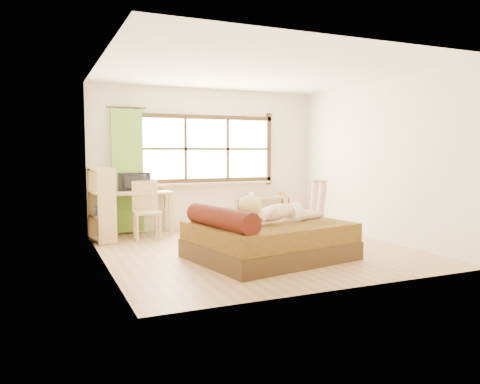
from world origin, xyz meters
name	(u,v)px	position (x,y,z in m)	size (l,w,h in m)	color
floor	(256,250)	(0.00, 0.00, 0.00)	(4.50, 4.50, 0.00)	#9E754C
ceiling	(256,71)	(0.00, 0.00, 2.70)	(4.50, 4.50, 0.00)	white
wall_back	(207,159)	(0.00, 2.25, 1.35)	(4.50, 4.50, 0.00)	silver
wall_front	(347,166)	(0.00, -2.25, 1.35)	(4.50, 4.50, 0.00)	silver
wall_left	(102,163)	(-2.25, 0.00, 1.35)	(4.50, 4.50, 0.00)	silver
wall_right	(376,160)	(2.25, 0.00, 1.35)	(4.50, 4.50, 0.00)	silver
window	(207,151)	(0.00, 2.22, 1.51)	(2.80, 0.16, 1.46)	#FFEDBF
curtain	(128,171)	(-1.55, 2.13, 1.15)	(0.55, 0.10, 2.20)	#5E9B2A
bed	(267,239)	(-0.12, -0.60, 0.28)	(2.30, 1.98, 0.78)	#33230F
woman	(281,201)	(0.08, -0.64, 0.82)	(1.43, 0.41, 0.61)	#E5B294
kitten	(219,216)	(-0.79, -0.49, 0.63)	(0.31, 0.12, 0.24)	black
desk	(136,197)	(-1.45, 1.95, 0.69)	(1.30, 0.67, 0.79)	tan
monitor	(135,182)	(-1.45, 2.00, 0.96)	(0.58, 0.08, 0.33)	black
chair	(146,207)	(-1.34, 1.59, 0.55)	(0.47, 0.47, 0.99)	tan
pipe_shelf	(265,204)	(1.18, 2.07, 0.43)	(1.18, 0.42, 0.66)	tan
cup	(251,195)	(0.87, 2.07, 0.63)	(0.14, 0.14, 0.11)	gray
book	(273,196)	(1.37, 2.07, 0.59)	(0.18, 0.25, 0.02)	gray
bookshelf	(102,205)	(-2.08, 1.55, 0.63)	(0.41, 0.59, 1.23)	tan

